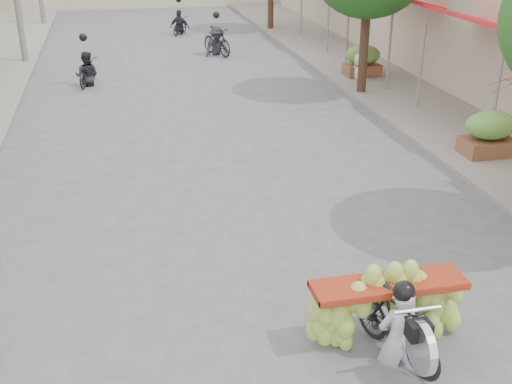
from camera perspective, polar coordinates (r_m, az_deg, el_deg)
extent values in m
cube|color=gray|center=(22.25, 12.25, 9.48)|extent=(4.00, 60.00, 0.12)
cube|color=#B11719|center=(17.47, 20.22, 13.79)|extent=(1.77, 4.20, 0.53)
cylinder|color=slate|center=(15.78, 20.49, 7.26)|extent=(0.08, 0.08, 2.55)
cylinder|color=slate|center=(18.97, 14.45, 10.61)|extent=(0.08, 0.08, 2.55)
cylinder|color=slate|center=(20.90, 11.77, 12.04)|extent=(0.08, 0.08, 2.55)
cylinder|color=slate|center=(24.36, 8.12, 13.91)|extent=(0.08, 0.08, 2.55)
cylinder|color=slate|center=(26.40, 6.43, 14.76)|extent=(0.08, 0.08, 2.55)
cylinder|color=slate|center=(29.99, 4.04, 15.92)|extent=(0.08, 0.08, 2.55)
cylinder|color=#3A2719|center=(20.40, 9.59, 12.85)|extent=(0.28, 0.28, 3.20)
cube|color=brown|center=(15.90, 19.91, 4.03)|extent=(1.20, 0.80, 0.50)
ellipsoid|color=#5A9738|center=(15.73, 20.21, 6.02)|extent=(1.20, 0.88, 0.66)
cube|color=brown|center=(22.76, 9.42, 10.82)|extent=(1.20, 0.80, 0.50)
ellipsoid|color=#5A9738|center=(22.64, 9.52, 12.25)|extent=(1.20, 0.88, 0.66)
imported|color=black|center=(8.59, 12.45, -11.54)|extent=(0.93, 1.69, 0.96)
cylinder|color=silver|center=(8.05, 14.47, -13.26)|extent=(0.10, 0.66, 0.66)
cube|color=black|center=(8.01, 14.28, -11.82)|extent=(0.28, 0.22, 0.22)
cylinder|color=silver|center=(7.96, 14.13, -10.13)|extent=(0.60, 0.05, 0.05)
cube|color=maroon|center=(8.64, 11.73, -8.08)|extent=(2.06, 0.55, 0.10)
imported|color=silver|center=(8.23, 12.96, -8.34)|extent=(0.56, 0.41, 1.55)
sphere|color=black|center=(7.84, 13.54, -3.84)|extent=(0.28, 0.28, 0.28)
imported|color=white|center=(22.27, 9.28, 12.14)|extent=(0.86, 0.52, 1.71)
imported|color=black|center=(22.27, -14.81, 10.22)|extent=(0.94, 1.61, 0.85)
imported|color=#222328|center=(22.13, -15.00, 11.97)|extent=(0.89, 0.67, 1.65)
sphere|color=black|center=(22.05, -15.13, 13.13)|extent=(0.26, 0.26, 0.26)
imported|color=black|center=(26.26, -3.50, 13.23)|extent=(1.27, 1.97, 1.13)
imported|color=#222328|center=(26.16, -3.53, 14.44)|extent=(1.19, 0.93, 1.65)
sphere|color=black|center=(26.09, -3.56, 15.43)|extent=(0.26, 0.26, 0.26)
imported|color=black|center=(31.08, -6.79, 14.46)|extent=(1.14, 1.51, 0.80)
imported|color=#222328|center=(30.97, -6.86, 15.78)|extent=(1.11, 0.94, 1.65)
sphere|color=black|center=(30.91, -6.90, 16.62)|extent=(0.26, 0.26, 0.26)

